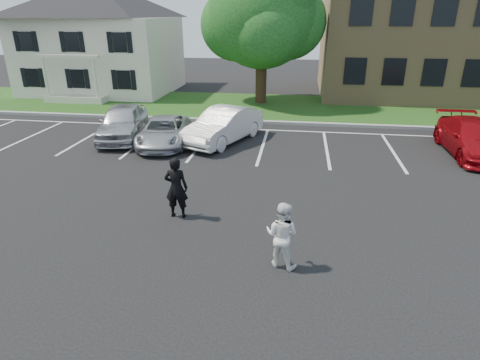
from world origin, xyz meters
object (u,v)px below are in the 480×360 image
house (101,38)px  car_white_sedan (224,125)px  car_red_compact (473,138)px  car_silver_minivan (164,131)px  car_silver_west (123,122)px  tree (264,16)px  man_white_shirt (282,235)px  man_black_suit (176,188)px

house → car_white_sedan: house is taller
car_red_compact → car_silver_minivan: bearing=-177.9°
car_silver_west → car_silver_minivan: size_ratio=1.07×
tree → car_silver_west: size_ratio=1.91×
man_white_shirt → car_silver_minivan: 10.38m
car_silver_west → car_red_compact: car_silver_west is taller
man_white_shirt → car_white_sedan: size_ratio=0.35×
man_white_shirt → car_red_compact: (7.43, 9.17, -0.09)m
house → car_white_sedan: (11.16, -11.56, -3.06)m
man_white_shirt → car_silver_west: bearing=-31.5°
house → man_black_suit: bearing=-59.5°
tree → car_red_compact: tree is taller
man_white_shirt → tree: bearing=-64.8°
house → car_silver_west: size_ratio=2.24×
man_white_shirt → car_silver_minivan: man_white_shirt is taller
house → car_silver_west: (6.38, -11.67, -3.04)m
house → man_white_shirt: bearing=-55.8°
man_black_suit → car_silver_west: 8.75m
tree → man_white_shirt: 18.96m
car_white_sedan → man_white_shirt: bearing=-49.0°
house → car_red_compact: size_ratio=2.09×
car_white_sedan → man_black_suit: bearing=-67.0°
car_silver_west → car_silver_minivan: car_silver_west is taller
man_black_suit → car_red_compact: man_black_suit is taller
car_silver_west → car_red_compact: (15.32, -0.18, -0.07)m
car_white_sedan → car_red_compact: car_white_sedan is taller
tree → car_silver_minivan: size_ratio=2.05×
man_black_suit → car_red_compact: bearing=-147.8°
car_silver_minivan → car_white_sedan: bearing=8.6°
house → car_silver_minivan: 15.37m
car_silver_minivan → tree: bearing=61.8°
car_red_compact → car_white_sedan: bearing=178.4°
tree → man_white_shirt: (2.17, -18.28, -4.54)m
house → tree: 12.49m
car_red_compact → car_silver_west: bearing=179.3°
man_white_shirt → car_red_compact: bearing=-110.7°
house → car_white_sedan: size_ratio=2.21×
tree → car_white_sedan: tree is taller
tree → car_silver_minivan: 11.27m
man_black_suit → car_silver_west: bearing=-58.8°
house → car_white_sedan: bearing=-46.0°
man_black_suit → car_silver_minivan: bearing=-70.7°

